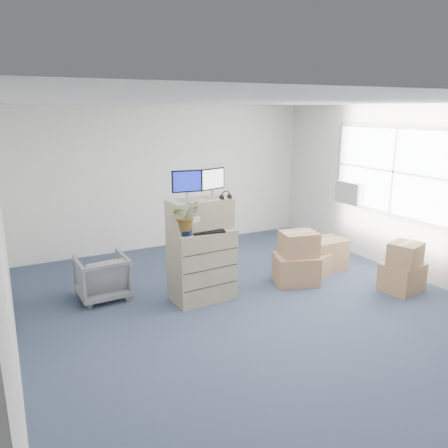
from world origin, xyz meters
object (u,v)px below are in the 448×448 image
at_px(filing_cabinet_lower, 202,265).
at_px(potted_plant, 186,220).
at_px(water_bottle, 206,220).
at_px(office_chair, 102,275).
at_px(keyboard, 206,232).
at_px(monitor_right, 213,181).
at_px(monitor_left, 187,184).

relative_size(filing_cabinet_lower, potted_plant, 2.33).
distance_m(water_bottle, potted_plant, 0.45).
relative_size(potted_plant, office_chair, 0.62).
bearing_deg(keyboard, office_chair, 156.95).
distance_m(keyboard, potted_plant, 0.39).
relative_size(filing_cabinet_lower, office_chair, 1.45).
xyz_separation_m(keyboard, water_bottle, (0.07, 0.17, 0.12)).
bearing_deg(monitor_right, keyboard, -150.23).
xyz_separation_m(water_bottle, potted_plant, (-0.39, -0.21, 0.10)).
distance_m(water_bottle, office_chair, 1.74).
height_order(keyboard, water_bottle, water_bottle).
height_order(potted_plant, office_chair, potted_plant).
bearing_deg(water_bottle, filing_cabinet_lower, -153.77).
xyz_separation_m(potted_plant, office_chair, (-1.00, 0.86, -0.92)).
bearing_deg(office_chair, water_bottle, 152.72).
bearing_deg(monitor_left, monitor_right, 13.32).
bearing_deg(water_bottle, keyboard, -111.98).
height_order(keyboard, office_chair, keyboard).
xyz_separation_m(monitor_right, office_chair, (-1.52, 0.62, -1.37)).
bearing_deg(filing_cabinet_lower, potted_plant, -155.00).
bearing_deg(keyboard, filing_cabinet_lower, 104.65).
distance_m(monitor_right, potted_plant, 0.73).
bearing_deg(keyboard, monitor_left, 152.30).
bearing_deg(monitor_right, filing_cabinet_lower, -177.42).
xyz_separation_m(filing_cabinet_lower, office_chair, (-1.30, 0.69, -0.16)).
distance_m(monitor_right, office_chair, 2.13).
bearing_deg(potted_plant, monitor_right, 24.22).
bearing_deg(filing_cabinet_lower, monitor_right, 14.62).
relative_size(monitor_left, keyboard, 0.85).
height_order(monitor_left, water_bottle, monitor_left).
relative_size(filing_cabinet_lower, keyboard, 2.06).
height_order(monitor_right, potted_plant, monitor_right).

